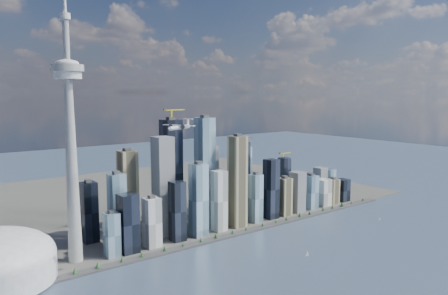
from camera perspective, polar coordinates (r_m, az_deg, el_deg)
ground at (r=793.39m, az=11.54°, el=-16.14°), size 4000.00×4000.00×0.00m
seawall at (r=962.39m, az=-0.03°, el=-11.61°), size 1100.00×22.00×4.00m
land at (r=1333.37m, az=-12.01°, el=-6.44°), size 1400.00×900.00×3.00m
shoreline_trees at (r=960.22m, az=-0.03°, el=-11.23°), size 960.53×7.20×8.80m
skyscraper_cluster at (r=1041.20m, az=-0.35°, el=-5.40°), size 736.00×142.00×273.48m
needle_tower at (r=825.65m, az=-19.43°, el=1.47°), size 56.00×56.00×550.50m
airplane at (r=731.51m, az=-5.79°, el=2.71°), size 64.23×57.69×16.53m
sailboat_west at (r=879.73m, az=10.83°, el=-13.50°), size 7.34×3.32×10.17m
sailboat_east at (r=1157.44m, az=19.68°, el=-8.75°), size 5.89×2.42×8.13m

